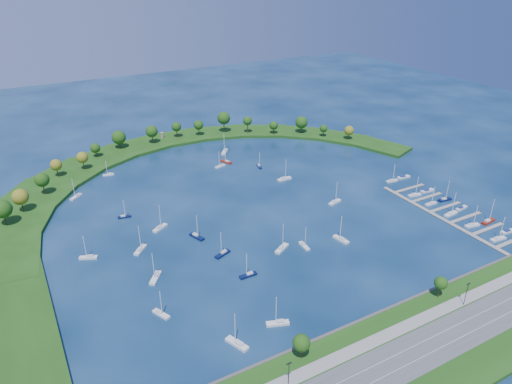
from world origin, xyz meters
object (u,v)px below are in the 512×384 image
docked_boat_10 (392,180)px  docked_boat_9 (427,191)px  moored_boat_6 (278,322)px  docked_boat_5 (461,208)px  moored_boat_11 (248,275)px  moored_boat_15 (259,166)px  moored_boat_7 (304,245)px  docked_boat_7 (445,199)px  moored_boat_2 (284,178)px  moored_boat_16 (197,236)px  moored_boat_0 (282,248)px  moored_boat_5 (226,161)px  docked_boat_8 (415,194)px  moored_boat_18 (155,277)px  docked_boat_2 (472,225)px  moored_boat_1 (160,227)px  moored_boat_20 (108,174)px  dock_system (449,214)px  docked_boat_4 (451,213)px  moored_boat_8 (140,249)px  docked_boat_3 (488,221)px  docked_boat_11 (403,177)px  moored_boat_4 (76,196)px  moored_boat_12 (124,216)px  docked_boat_0 (498,238)px  moored_boat_3 (220,166)px  moored_boat_10 (161,313)px  harbor_tower (162,135)px  moored_boat_21 (335,202)px  moored_boat_14 (225,151)px  moored_boat_17 (223,253)px  moored_boat_13 (237,343)px  docked_boat_1 (508,231)px  docked_boat_6 (431,203)px

docked_boat_10 → docked_boat_9: bearing=-62.1°
moored_boat_6 → docked_boat_5: (133.31, 28.32, -0.32)m
moored_boat_11 → moored_boat_15: 117.17m
moored_boat_7 → docked_boat_7: 95.34m
moored_boat_2 → moored_boat_16: size_ratio=1.07×
moored_boat_0 → moored_boat_5: 108.72m
docked_boat_8 → moored_boat_18: bearing=-169.1°
docked_boat_2 → docked_boat_5: 18.42m
moored_boat_0 → moored_boat_6: moored_boat_0 is taller
moored_boat_1 → moored_boat_20: moored_boat_1 is taller
docked_boat_8 → dock_system: bearing=-80.9°
moored_boat_15 → moored_boat_20: size_ratio=1.05×
docked_boat_2 → docked_boat_7: size_ratio=0.98×
moored_boat_15 → docked_boat_9: 103.72m
docked_boat_4 → moored_boat_8: bearing=157.8°
moored_boat_11 → docked_boat_3: size_ratio=0.87×
dock_system → docked_boat_11: bearing=74.7°
moored_boat_4 → docked_boat_2: 213.36m
moored_boat_0 → moored_boat_18: moored_boat_18 is taller
moored_boat_20 → docked_boat_4: docked_boat_4 is taller
moored_boat_5 → dock_system: bearing=-174.5°
moored_boat_11 → moored_boat_12: bearing=-66.3°
moored_boat_15 → docked_boat_10: docked_boat_10 is taller
moored_boat_8 → docked_boat_2: size_ratio=1.10×
docked_boat_0 → dock_system: bearing=97.0°
moored_boat_3 → moored_boat_8: (-73.89, -71.05, 0.06)m
moored_boat_6 → docked_boat_3: (133.34, 11.76, 0.02)m
docked_boat_0 → moored_boat_11: bearing=171.1°
moored_boat_10 → docked_boat_8: bearing=75.1°
moored_boat_18 → docked_boat_10: bearing=134.9°
moored_boat_7 → moored_boat_15: moored_boat_7 is taller
harbor_tower → moored_boat_11: moored_boat_11 is taller
moored_boat_18 → moored_boat_21: 110.09m
moored_boat_7 → docked_boat_9: moored_boat_7 is taller
moored_boat_11 → docked_boat_5: 129.05m
moored_boat_14 → docked_boat_3: (76.17, -153.23, -0.04)m
moored_boat_17 → docked_boat_4: (121.20, -24.58, 0.02)m
moored_boat_4 → moored_boat_14: moored_boat_14 is taller
moored_boat_13 → moored_boat_16: moored_boat_13 is taller
moored_boat_1 → moored_boat_3: moored_boat_1 is taller
dock_system → moored_boat_8: size_ratio=6.34×
moored_boat_0 → docked_boat_1: size_ratio=1.57×
docked_boat_4 → docked_boat_6: (0.03, 13.50, -0.06)m
moored_boat_16 → docked_boat_9: size_ratio=1.41×
dock_system → moored_boat_18: 154.94m
docked_boat_0 → docked_boat_2: bearing=96.5°
harbor_tower → docked_boat_8: 184.38m
moored_boat_15 → docked_boat_9: size_ratio=1.14×
moored_boat_14 → moored_boat_15: size_ratio=1.42×
moored_boat_20 → moored_boat_0: bearing=119.2°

